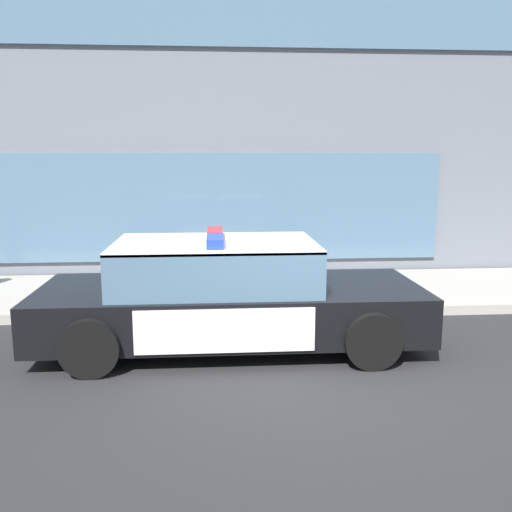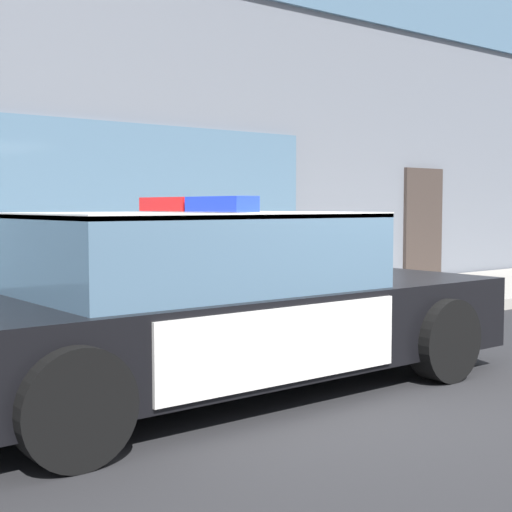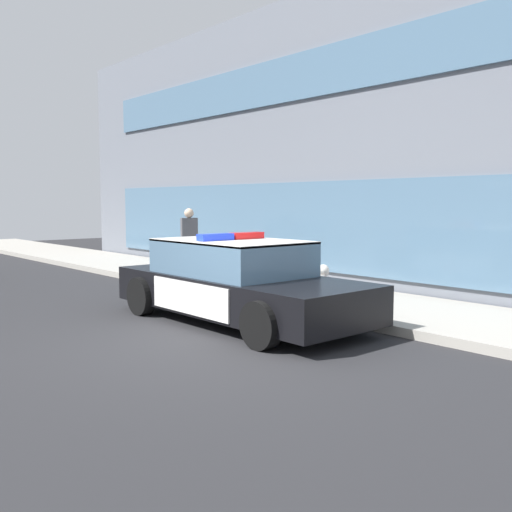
# 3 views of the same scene
# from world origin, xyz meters

# --- Properties ---
(ground) EXTENTS (48.00, 48.00, 0.00)m
(ground) POSITION_xyz_m (0.00, 0.00, 0.00)
(ground) COLOR #262628
(sidewalk) EXTENTS (48.00, 2.81, 0.15)m
(sidewalk) POSITION_xyz_m (0.00, 3.77, 0.07)
(sidewalk) COLOR #A39E93
(sidewalk) RESTS_ON ground
(police_cruiser) EXTENTS (4.88, 2.10, 1.49)m
(police_cruiser) POSITION_xyz_m (-1.06, 1.25, 0.68)
(police_cruiser) COLOR black
(police_cruiser) RESTS_ON ground
(fire_hydrant) EXTENTS (0.34, 0.39, 0.73)m
(fire_hydrant) POSITION_xyz_m (-0.69, 3.00, 0.50)
(fire_hydrant) COLOR silver
(fire_hydrant) RESTS_ON sidewalk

